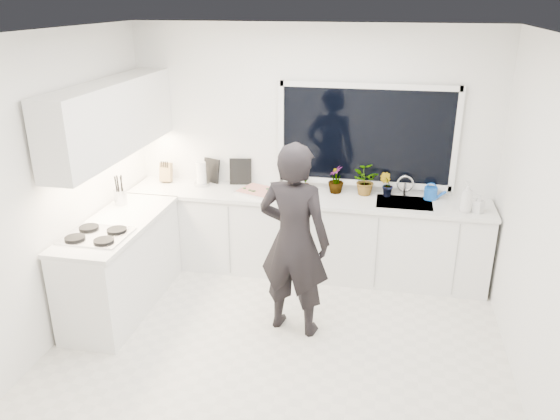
# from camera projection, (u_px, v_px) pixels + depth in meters

# --- Properties ---
(floor) EXTENTS (4.00, 3.50, 0.02)m
(floor) POSITION_uv_depth(u_px,v_px,m) (279.00, 345.00, 4.96)
(floor) COLOR beige
(floor) RESTS_ON ground
(wall_back) EXTENTS (4.00, 0.02, 2.70)m
(wall_back) POSITION_uv_depth(u_px,v_px,m) (311.00, 150.00, 6.07)
(wall_back) COLOR white
(wall_back) RESTS_ON ground
(wall_left) EXTENTS (0.02, 3.50, 2.70)m
(wall_left) POSITION_uv_depth(u_px,v_px,m) (57.00, 189.00, 4.84)
(wall_left) COLOR white
(wall_left) RESTS_ON ground
(wall_right) EXTENTS (0.02, 3.50, 2.70)m
(wall_right) POSITION_uv_depth(u_px,v_px,m) (541.00, 225.00, 4.09)
(wall_right) COLOR white
(wall_right) RESTS_ON ground
(ceiling) EXTENTS (4.00, 3.50, 0.02)m
(ceiling) POSITION_uv_depth(u_px,v_px,m) (279.00, 31.00, 3.96)
(ceiling) COLOR white
(ceiling) RESTS_ON wall_back
(window) EXTENTS (1.80, 0.02, 1.00)m
(window) POSITION_uv_depth(u_px,v_px,m) (366.00, 136.00, 5.85)
(window) COLOR black
(window) RESTS_ON wall_back
(base_cabinets_back) EXTENTS (3.92, 0.58, 0.88)m
(base_cabinets_back) POSITION_uv_depth(u_px,v_px,m) (305.00, 236.00, 6.12)
(base_cabinets_back) COLOR white
(base_cabinets_back) RESTS_ON floor
(base_cabinets_left) EXTENTS (0.58, 1.60, 0.88)m
(base_cabinets_left) POSITION_uv_depth(u_px,v_px,m) (122.00, 266.00, 5.43)
(base_cabinets_left) COLOR white
(base_cabinets_left) RESTS_ON floor
(countertop_back) EXTENTS (3.94, 0.62, 0.04)m
(countertop_back) POSITION_uv_depth(u_px,v_px,m) (306.00, 198.00, 5.94)
(countertop_back) COLOR silver
(countertop_back) RESTS_ON base_cabinets_back
(countertop_left) EXTENTS (0.62, 1.60, 0.04)m
(countertop_left) POSITION_uv_depth(u_px,v_px,m) (117.00, 224.00, 5.26)
(countertop_left) COLOR silver
(countertop_left) RESTS_ON base_cabinets_left
(upper_cabinets) EXTENTS (0.34, 2.10, 0.70)m
(upper_cabinets) POSITION_uv_depth(u_px,v_px,m) (112.00, 118.00, 5.25)
(upper_cabinets) COLOR white
(upper_cabinets) RESTS_ON wall_left
(sink) EXTENTS (0.58, 0.42, 0.14)m
(sink) POSITION_uv_depth(u_px,v_px,m) (404.00, 207.00, 5.76)
(sink) COLOR silver
(sink) RESTS_ON countertop_back
(faucet) EXTENTS (0.03, 0.03, 0.22)m
(faucet) POSITION_uv_depth(u_px,v_px,m) (405.00, 186.00, 5.89)
(faucet) COLOR silver
(faucet) RESTS_ON countertop_back
(stovetop) EXTENTS (0.56, 0.48, 0.03)m
(stovetop) POSITION_uv_depth(u_px,v_px,m) (96.00, 235.00, 4.93)
(stovetop) COLOR black
(stovetop) RESTS_ON countertop_left
(person) EXTENTS (0.73, 0.55, 1.82)m
(person) POSITION_uv_depth(u_px,v_px,m) (294.00, 241.00, 4.87)
(person) COLOR black
(person) RESTS_ON floor
(pizza_tray) EXTENTS (0.59, 0.51, 0.03)m
(pizza_tray) POSITION_uv_depth(u_px,v_px,m) (261.00, 192.00, 6.00)
(pizza_tray) COLOR silver
(pizza_tray) RESTS_ON countertop_back
(pizza) EXTENTS (0.53, 0.46, 0.01)m
(pizza) POSITION_uv_depth(u_px,v_px,m) (261.00, 191.00, 5.99)
(pizza) COLOR red
(pizza) RESTS_ON pizza_tray
(watering_can) EXTENTS (0.17, 0.17, 0.13)m
(watering_can) POSITION_uv_depth(u_px,v_px,m) (431.00, 193.00, 5.82)
(watering_can) COLOR #124DB0
(watering_can) RESTS_ON countertop_back
(paper_towel_roll) EXTENTS (0.13, 0.13, 0.26)m
(paper_towel_roll) POSITION_uv_depth(u_px,v_px,m) (201.00, 174.00, 6.21)
(paper_towel_roll) COLOR white
(paper_towel_roll) RESTS_ON countertop_back
(knife_block) EXTENTS (0.14, 0.11, 0.22)m
(knife_block) POSITION_uv_depth(u_px,v_px,m) (166.00, 173.00, 6.34)
(knife_block) COLOR #996847
(knife_block) RESTS_ON countertop_back
(utensil_crock) EXTENTS (0.16, 0.16, 0.16)m
(utensil_crock) POSITION_uv_depth(u_px,v_px,m) (120.00, 197.00, 5.66)
(utensil_crock) COLOR #B3B4B8
(utensil_crock) RESTS_ON countertop_left
(picture_frame_large) EXTENTS (0.21, 0.10, 0.28)m
(picture_frame_large) POSITION_uv_depth(u_px,v_px,m) (211.00, 170.00, 6.32)
(picture_frame_large) COLOR black
(picture_frame_large) RESTS_ON countertop_back
(picture_frame_small) EXTENTS (0.25, 0.07, 0.30)m
(picture_frame_small) POSITION_uv_depth(u_px,v_px,m) (241.00, 171.00, 6.25)
(picture_frame_small) COLOR black
(picture_frame_small) RESTS_ON countertop_back
(herb_plants) EXTENTS (1.05, 0.36, 0.32)m
(herb_plants) POSITION_uv_depth(u_px,v_px,m) (354.00, 181.00, 5.94)
(herb_plants) COLOR #26662D
(herb_plants) RESTS_ON countertop_back
(soap_bottles) EXTENTS (0.26, 0.15, 0.31)m
(soap_bottles) POSITION_uv_depth(u_px,v_px,m) (470.00, 199.00, 5.44)
(soap_bottles) COLOR #D8BF66
(soap_bottles) RESTS_ON countertop_back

